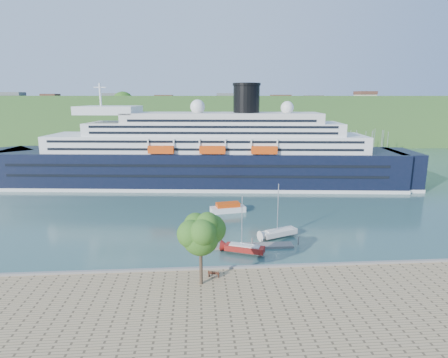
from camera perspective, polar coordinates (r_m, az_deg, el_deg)
ground at (r=52.44m, az=1.57°, el=-14.32°), size 400.00×400.00×0.00m
far_hillside at (r=191.99m, az=-2.74°, el=8.95°), size 400.00×50.00×24.00m
quay_coping at (r=51.75m, az=1.60°, el=-13.28°), size 220.00×0.50×0.30m
cruise_ship at (r=100.15m, az=-3.98°, el=6.66°), size 122.10×29.39×27.16m
park_bench at (r=49.41m, az=-1.56°, el=-14.17°), size 1.62×1.00×0.97m
promenade_tree at (r=45.96m, az=-3.57°, el=-10.13°), size 6.02×6.02×9.98m
floating_pontoon at (r=61.00m, az=2.53°, el=-10.15°), size 16.92×2.40×0.38m
sailboat_red at (r=57.06m, az=3.20°, el=-7.32°), size 6.93×4.20×8.67m
sailboat_white_far at (r=64.00m, az=8.54°, el=-5.04°), size 7.23×4.60×9.09m
tender_launch at (r=78.29m, az=0.60°, el=-4.34°), size 7.65×3.75×2.02m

